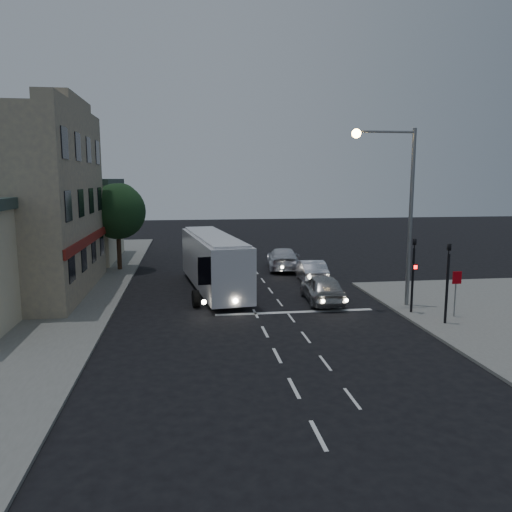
{
  "coord_description": "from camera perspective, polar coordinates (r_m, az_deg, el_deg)",
  "views": [
    {
      "loc": [
        -3.29,
        -21.82,
        6.65
      ],
      "look_at": [
        0.65,
        6.47,
        2.2
      ],
      "focal_mm": 35.0,
      "sensor_mm": 36.0,
      "label": 1
    }
  ],
  "objects": [
    {
      "name": "ground",
      "position": [
        23.04,
        0.63,
        -7.92
      ],
      "size": [
        120.0,
        120.0,
        0.0
      ],
      "primitive_type": "plane",
      "color": "black"
    },
    {
      "name": "sidewalk_far",
      "position": [
        32.04,
        -25.44,
        -3.89
      ],
      "size": [
        12.0,
        50.0,
        0.12
      ],
      "primitive_type": "cube",
      "color": "slate",
      "rests_on": "ground"
    },
    {
      "name": "road_markings",
      "position": [
        26.39,
        2.33,
        -5.74
      ],
      "size": [
        8.0,
        30.55,
        0.01
      ],
      "color": "silver",
      "rests_on": "ground"
    },
    {
      "name": "tour_bus",
      "position": [
        29.73,
        -4.89,
        -0.53
      ],
      "size": [
        3.71,
        11.19,
        3.36
      ],
      "rotation": [
        0.0,
        0.0,
        0.13
      ],
      "color": "silver",
      "rests_on": "ground"
    },
    {
      "name": "car_suv",
      "position": [
        27.25,
        7.59,
        -3.68
      ],
      "size": [
        2.04,
        4.61,
        1.54
      ],
      "primitive_type": "imported",
      "rotation": [
        0.0,
        0.0,
        3.09
      ],
      "color": "#9D9D9E",
      "rests_on": "ground"
    },
    {
      "name": "car_sedan_a",
      "position": [
        32.55,
        6.32,
        -1.69
      ],
      "size": [
        1.82,
        4.47,
        1.44
      ],
      "primitive_type": "imported",
      "rotation": [
        0.0,
        0.0,
        3.07
      ],
      "color": "silver",
      "rests_on": "ground"
    },
    {
      "name": "car_sedan_b",
      "position": [
        36.92,
        3.1,
        -0.3
      ],
      "size": [
        2.86,
        5.66,
        1.58
      ],
      "primitive_type": "imported",
      "rotation": [
        0.0,
        0.0,
        3.02
      ],
      "color": "silver",
      "rests_on": "ground"
    },
    {
      "name": "traffic_signal_main",
      "position": [
        25.43,
        17.55,
        -1.13
      ],
      "size": [
        0.25,
        0.35,
        4.1
      ],
      "color": "black",
      "rests_on": "sidewalk_near"
    },
    {
      "name": "traffic_signal_side",
      "position": [
        24.02,
        21.08,
        -1.88
      ],
      "size": [
        0.18,
        0.15,
        4.1
      ],
      "color": "black",
      "rests_on": "sidewalk_near"
    },
    {
      "name": "regulatory_sign",
      "position": [
        25.49,
        21.9,
        -3.23
      ],
      "size": [
        0.45,
        0.12,
        2.2
      ],
      "color": "slate",
      "rests_on": "sidewalk_near"
    },
    {
      "name": "streetlight",
      "position": [
        26.28,
        16.05,
        6.52
      ],
      "size": [
        3.32,
        0.44,
        9.0
      ],
      "color": "slate",
      "rests_on": "sidewalk_near"
    },
    {
      "name": "low_building_north",
      "position": [
        43.17,
        -21.64,
        3.9
      ],
      "size": [
        9.4,
        9.4,
        6.5
      ],
      "color": "beige",
      "rests_on": "sidewalk_far"
    },
    {
      "name": "street_tree",
      "position": [
        37.23,
        -15.57,
        5.22
      ],
      "size": [
        4.0,
        4.0,
        6.2
      ],
      "color": "black",
      "rests_on": "sidewalk_far"
    }
  ]
}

